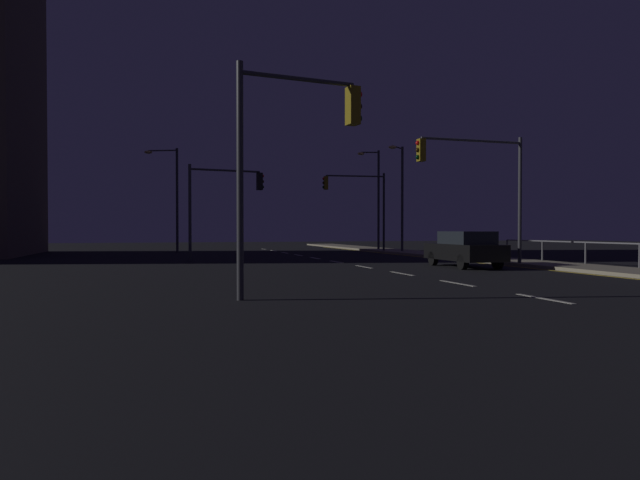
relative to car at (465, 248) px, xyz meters
The scene contains 12 objects.
ground_plane 4.70m from the car, 153.31° to the right, with size 112.00×112.00×0.00m, color black.
sidewalk_right 4.55m from the car, 27.60° to the right, with size 2.83×77.00×0.14m, color gray.
lane_markings_center 4.45m from the car, 161.04° to the left, with size 0.14×50.00×0.01m.
lane_edge_line 3.81m from the car, 51.62° to the left, with size 0.14×53.00×0.01m.
car is the anchor object (origin of this frame).
traffic_light_mid_right 3.41m from the car, ahead, with size 5.26×0.34×5.65m.
traffic_light_far_left 13.11m from the car, 137.42° to the left, with size 4.12×0.77×5.08m.
traffic_light_far_right 16.74m from the car, 86.47° to the left, with size 4.60×0.70×5.61m.
traffic_light_mid_left 13.39m from the car, 138.44° to the right, with size 3.23×0.63×5.53m.
street_lamp_median 15.59m from the car, 76.26° to the left, with size 1.63×1.43×7.38m.
street_lamp_across_street 23.57m from the car, 120.61° to the left, with size 2.35×1.10×7.49m.
street_lamp_far_end 19.91m from the car, 79.64° to the left, with size 1.70×0.62×7.68m.
Camera 1 is at (-8.83, -2.32, 1.64)m, focal length 31.73 mm.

